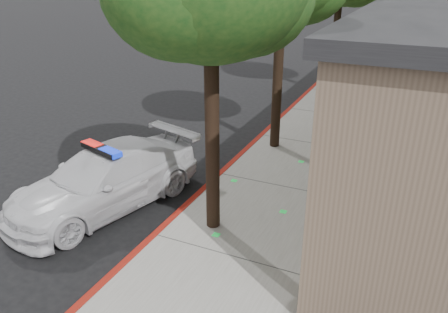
# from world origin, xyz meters

# --- Properties ---
(ground) EXTENTS (120.00, 120.00, 0.00)m
(ground) POSITION_xyz_m (0.00, 0.00, 0.00)
(ground) COLOR black
(ground) RESTS_ON ground
(sidewalk) EXTENTS (3.20, 60.00, 0.15)m
(sidewalk) POSITION_xyz_m (1.60, 3.00, 0.07)
(sidewalk) COLOR gray
(sidewalk) RESTS_ON ground
(red_curb) EXTENTS (0.14, 60.00, 0.16)m
(red_curb) POSITION_xyz_m (0.06, 3.00, 0.08)
(red_curb) COLOR #9F2111
(red_curb) RESTS_ON ground
(police_car) EXTENTS (3.03, 4.88, 1.44)m
(police_car) POSITION_xyz_m (-1.66, 0.73, 0.66)
(police_car) COLOR silver
(police_car) RESTS_ON ground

